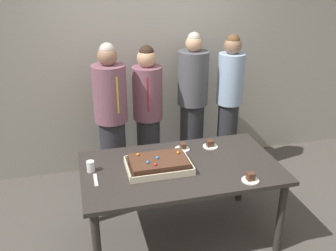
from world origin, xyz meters
name	(u,v)px	position (x,y,z in m)	size (l,w,h in m)	color
ground_plane	(180,235)	(0.00, 0.00, 0.00)	(12.00, 12.00, 0.00)	#4C4742
interior_back_panel	(145,51)	(0.00, 1.60, 1.50)	(8.00, 0.12, 3.00)	#9E998E
party_table	(181,174)	(0.00, 0.00, 0.70)	(1.80, 1.02, 0.78)	#2D2826
sheet_cake	(158,164)	(-0.21, 0.01, 0.83)	(0.57, 0.40, 0.12)	beige
plated_slice_near_left	(250,178)	(0.50, -0.39, 0.81)	(0.15, 0.15, 0.08)	white
plated_slice_near_right	(210,145)	(0.39, 0.30, 0.80)	(0.15, 0.15, 0.07)	white
plated_slice_far_left	(183,147)	(0.11, 0.32, 0.80)	(0.15, 0.15, 0.06)	white
drink_cup_nearest	(91,166)	(-0.80, 0.11, 0.83)	(0.07, 0.07, 0.10)	white
cake_server_utensil	(96,180)	(-0.77, -0.05, 0.79)	(0.03, 0.20, 0.01)	silver
person_serving_front	(111,119)	(-0.51, 0.99, 0.90)	(0.36, 0.36, 1.74)	#28282D
person_green_shirt_behind	(148,113)	(-0.07, 1.15, 0.86)	(0.34, 0.34, 1.66)	#28282D
person_striped_tie_right	(192,104)	(0.49, 1.19, 0.91)	(0.36, 0.36, 1.77)	#28282D
person_far_right_suit	(229,103)	(0.92, 1.10, 0.92)	(0.31, 0.31, 1.75)	#28282D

